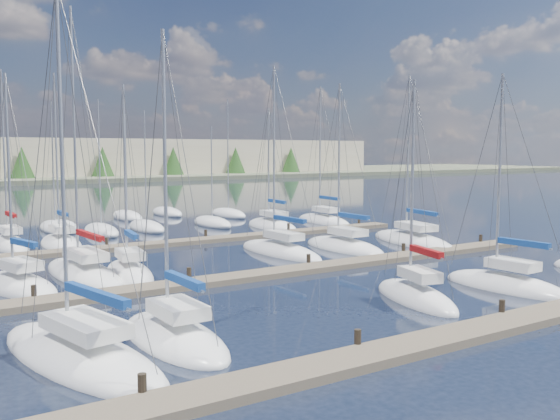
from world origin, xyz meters
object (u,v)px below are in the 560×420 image
sailboat_h (18,286)px  sailboat_q (272,226)px  sailboat_k (280,251)px  sailboat_o (61,243)px  sailboat_r (323,221)px  sailboat_i (83,273)px  sailboat_j (129,274)px  sailboat_c (174,338)px  sailboat_e (506,285)px  sailboat_b (80,356)px  sailboat_d (416,297)px  sailboat_n (10,244)px  sailboat_m (412,241)px  sailboat_l (344,247)px

sailboat_h → sailboat_q: (24.89, 14.58, -0.01)m
sailboat_k → sailboat_o: sailboat_k is taller
sailboat_r → sailboat_i: sailboat_i is taller
sailboat_j → sailboat_c: bearing=-94.2°
sailboat_q → sailboat_j: bearing=-137.0°
sailboat_e → sailboat_b: (-21.62, 0.95, -0.02)m
sailboat_e → sailboat_o: sailboat_o is taller
sailboat_j → sailboat_o: 13.94m
sailboat_j → sailboat_q: bearing=45.9°
sailboat_h → sailboat_d: sailboat_h is taller
sailboat_h → sailboat_n: (2.28, 15.44, 0.02)m
sailboat_e → sailboat_m: (7.66, 14.29, -0.02)m
sailboat_e → sailboat_h: bearing=144.2°
sailboat_r → sailboat_d: 32.46m
sailboat_c → sailboat_b: 3.56m
sailboat_n → sailboat_k: size_ratio=1.01×
sailboat_q → sailboat_l: size_ratio=0.93×
sailboat_o → sailboat_h: bearing=-109.7°
sailboat_j → sailboat_n: (-3.64, 15.46, 0.01)m
sailboat_n → sailboat_e: bearing=-57.8°
sailboat_c → sailboat_i: size_ratio=0.77×
sailboat_d → sailboat_m: sailboat_m is taller
sailboat_q → sailboat_i: (-21.16, -13.16, 0.02)m
sailboat_d → sailboat_e: bearing=8.5°
sailboat_c → sailboat_q: bearing=51.1°
sailboat_r → sailboat_j: sailboat_r is taller
sailboat_i → sailboat_k: sailboat_i is taller
sailboat_r → sailboat_n: size_ratio=1.02×
sailboat_c → sailboat_r: (28.26, 27.89, 0.01)m
sailboat_i → sailboat_n: bearing=93.5°
sailboat_b → sailboat_n: bearing=73.2°
sailboat_c → sailboat_k: bearing=45.2°
sailboat_e → sailboat_i: 23.14m
sailboat_r → sailboat_j: 29.64m
sailboat_c → sailboat_i: 14.14m
sailboat_m → sailboat_j: bearing=-166.5°
sailboat_k → sailboat_m: (11.38, -1.38, -0.02)m
sailboat_d → sailboat_k: bearing=97.8°
sailboat_n → sailboat_k: bearing=-42.5°
sailboat_r → sailboat_h: bearing=-148.7°
sailboat_i → sailboat_r: bearing=24.0°
sailboat_l → sailboat_i: sailboat_i is taller
sailboat_q → sailboat_n: sailboat_n is taller
sailboat_l → sailboat_i: (-18.68, 0.44, 0.01)m
sailboat_h → sailboat_r: bearing=12.6°
sailboat_i → sailboat_h: bearing=-161.7°
sailboat_h → sailboat_n: bearing=68.4°
sailboat_k → sailboat_o: size_ratio=1.01×
sailboat_l → sailboat_n: 24.80m
sailboat_r → sailboat_m: size_ratio=1.03×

